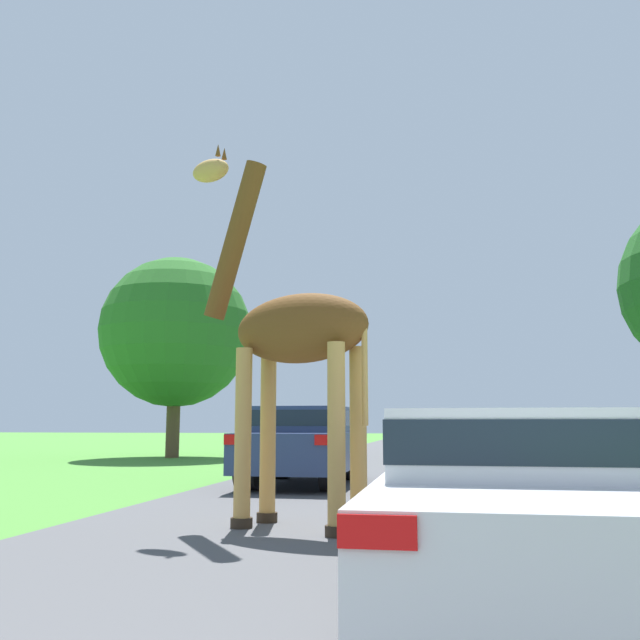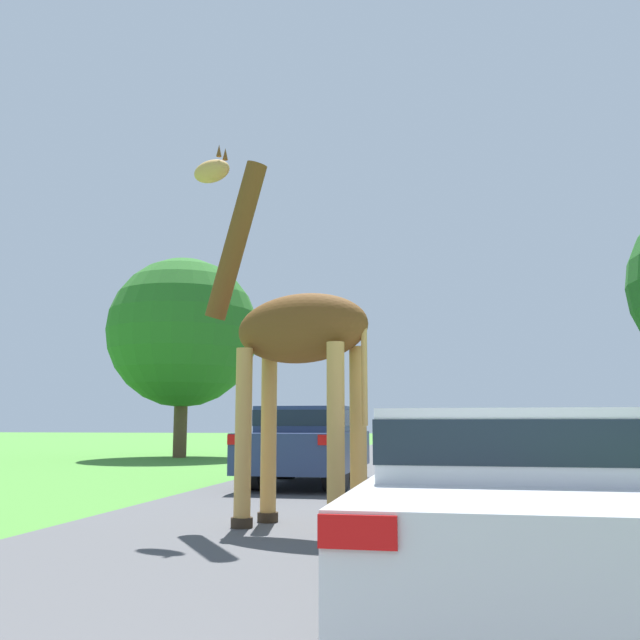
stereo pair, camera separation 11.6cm
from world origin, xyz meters
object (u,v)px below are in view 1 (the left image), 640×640
(car_lead_maroon, at_px, (512,495))
(car_queue_left, at_px, (562,456))
(car_queue_right, at_px, (495,435))
(giraffe_near_road, at_px, (290,340))
(tree_centre_back, at_px, (176,332))
(car_far_ahead, at_px, (304,443))

(car_lead_maroon, relative_size, car_queue_left, 0.95)
(car_queue_right, bearing_deg, car_queue_left, -90.55)
(car_queue_right, distance_m, car_queue_left, 14.77)
(giraffe_near_road, distance_m, car_queue_right, 17.66)
(tree_centre_back, bearing_deg, car_queue_left, -48.24)
(giraffe_near_road, bearing_deg, car_queue_right, 7.46)
(car_lead_maroon, distance_m, car_queue_right, 20.12)
(tree_centre_back, bearing_deg, car_lead_maroon, -61.04)
(giraffe_near_road, xyz_separation_m, tree_centre_back, (-7.45, 14.60, 2.20))
(car_queue_left, xyz_separation_m, car_far_ahead, (-4.30, 2.87, 0.08))
(car_queue_right, xyz_separation_m, tree_centre_back, (-10.95, -2.66, 3.58))
(car_lead_maroon, distance_m, car_far_ahead, 8.76)
(giraffe_near_road, height_order, car_queue_left, giraffe_near_road)
(giraffe_near_road, relative_size, car_far_ahead, 1.16)
(giraffe_near_road, xyz_separation_m, car_queue_right, (3.50, 17.26, -1.38))
(tree_centre_back, bearing_deg, giraffe_near_road, -62.95)
(car_queue_right, distance_m, car_far_ahead, 12.70)
(car_far_ahead, bearing_deg, tree_centre_back, 125.18)
(car_queue_left, bearing_deg, giraffe_near_road, -143.47)
(giraffe_near_road, height_order, car_lead_maroon, giraffe_near_road)
(giraffe_near_road, relative_size, car_queue_left, 1.05)
(car_queue_left, bearing_deg, car_lead_maroon, -102.49)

